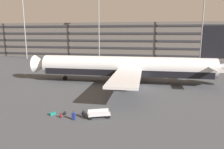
{
  "coord_description": "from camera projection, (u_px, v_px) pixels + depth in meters",
  "views": [
    {
      "loc": [
        1.82,
        -37.34,
        9.64
      ],
      "look_at": [
        -4.73,
        -4.22,
        3.0
      ],
      "focal_mm": 33.61,
      "sensor_mm": 36.0,
      "label": 1
    }
  ],
  "objects": [
    {
      "name": "airliner",
      "position": [
        128.0,
        67.0,
        40.99
      ],
      "size": [
        39.64,
        31.94,
        11.02
      ],
      "color": "silver",
      "rests_on": "ground_plane"
    },
    {
      "name": "terminal_structure",
      "position": [
        149.0,
        40.0,
        87.95
      ],
      "size": [
        179.86,
        20.18,
        13.81
      ],
      "color": "#605B56",
      "rests_on": "ground_plane"
    },
    {
      "name": "suitcase_silver",
      "position": [
        52.0,
        114.0,
        25.23
      ],
      "size": [
        0.68,
        0.84,
        0.28
      ],
      "color": "#147266",
      "rests_on": "ground_plane"
    },
    {
      "name": "backpack_navy",
      "position": [
        61.0,
        116.0,
        24.35
      ],
      "size": [
        0.25,
        0.33,
        0.55
      ],
      "color": "maroon",
      "rests_on": "ground_plane"
    },
    {
      "name": "light_mast_far_left",
      "position": [
        24.0,
        19.0,
        78.6
      ],
      "size": [
        1.8,
        0.5,
        26.5
      ],
      "color": "gray",
      "rests_on": "ground_plane"
    },
    {
      "name": "backpack_red",
      "position": [
        65.0,
        113.0,
        25.18
      ],
      "size": [
        0.4,
        0.42,
        0.51
      ],
      "color": "black",
      "rests_on": "ground_plane"
    },
    {
      "name": "suitcase_large",
      "position": [
        83.0,
        114.0,
        24.4
      ],
      "size": [
        0.27,
        0.45,
        0.95
      ],
      "color": "black",
      "rests_on": "ground_plane"
    },
    {
      "name": "suitcase_scuffed",
      "position": [
        74.0,
        116.0,
        23.73
      ],
      "size": [
        0.4,
        0.28,
        0.99
      ],
      "color": "navy",
      "rests_on": "ground_plane"
    },
    {
      "name": "light_mast_left",
      "position": [
        99.0,
        23.0,
        73.4
      ],
      "size": [
        1.8,
        0.5,
        23.22
      ],
      "color": "gray",
      "rests_on": "ground_plane"
    },
    {
      "name": "ground_plane",
      "position": [
        142.0,
        87.0,
        38.15
      ],
      "size": [
        600.0,
        600.0,
        0.0
      ],
      "primitive_type": "plane",
      "color": "#424449"
    },
    {
      "name": "light_mast_center_left",
      "position": [
        203.0,
        20.0,
        66.76
      ],
      "size": [
        1.8,
        0.5,
        24.45
      ],
      "color": "gray",
      "rests_on": "ground_plane"
    },
    {
      "name": "baggage_cart",
      "position": [
        99.0,
        114.0,
        24.39
      ],
      "size": [
        3.31,
        2.18,
        0.82
      ],
      "color": "#B7B7BC",
      "rests_on": "ground_plane"
    }
  ]
}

